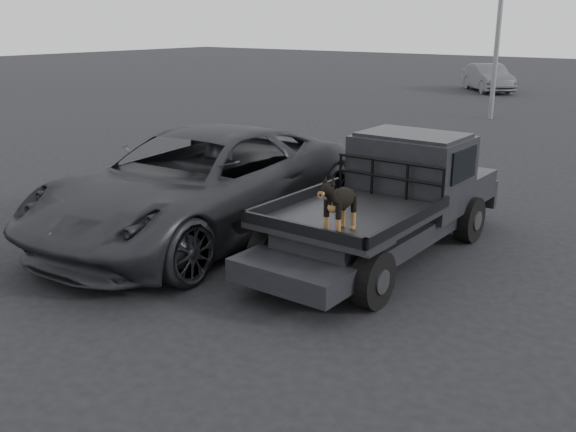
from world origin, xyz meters
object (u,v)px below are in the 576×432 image
Objects in this scene: flatbed_ute at (381,228)px; distant_car_a at (488,78)px; dog at (340,204)px; parked_suv at (199,184)px.

distant_car_a reaches higher than flatbed_ute.
flatbed_ute is 1.92m from dog.
parked_suv is at bearing -119.64° from distant_car_a.
flatbed_ute is 3.15m from parked_suv.
parked_suv is at bearing 166.42° from dog.
flatbed_ute is at bearing -112.70° from distant_car_a.
dog is at bearing -17.44° from parked_suv.
distant_car_a is at bearing 106.64° from flatbed_ute.
parked_suv is 1.53× the size of distant_car_a.
dog is 0.18× the size of distant_car_a.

